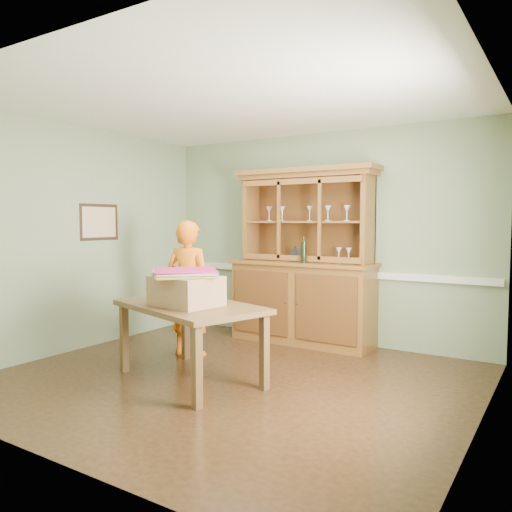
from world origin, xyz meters
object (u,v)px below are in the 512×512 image
Objects in this scene: dining_table at (190,313)px; person at (189,288)px; cardboard_box at (186,291)px; china_hutch at (303,282)px.

person is (-0.62, 0.72, 0.12)m from dining_table.
dining_table is 0.95m from person.
dining_table is 2.82× the size of cardboard_box.
person is (-0.85, -1.26, 0.00)m from china_hutch.
china_hutch is 1.52m from person.
cardboard_box is 1.02m from person.
cardboard_box is at bearing -95.87° from china_hutch.
dining_table is 0.24m from cardboard_box.
china_hutch is 3.67× the size of cardboard_box.
china_hutch is at bearing -132.78° from person.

